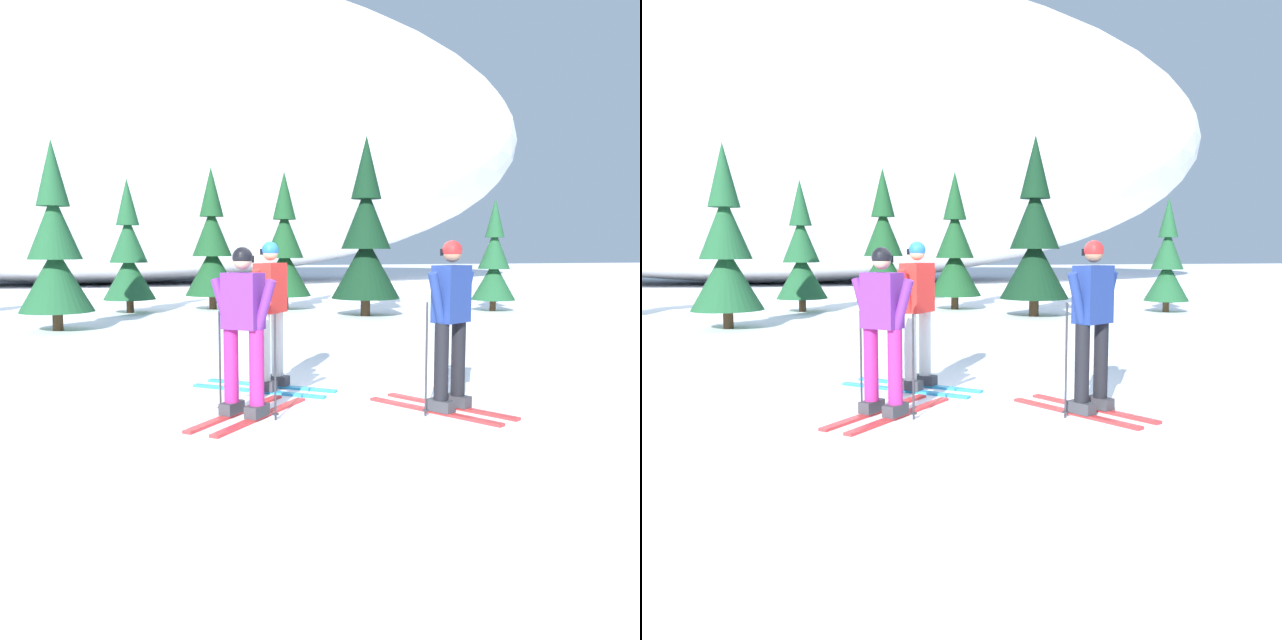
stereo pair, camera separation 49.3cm
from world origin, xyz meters
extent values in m
plane|color=white|center=(0.00, 0.00, 0.00)|extent=(120.00, 120.00, 0.00)
cube|color=red|center=(-1.28, -0.41, 0.01)|extent=(1.24, 1.33, 0.03)
cube|color=red|center=(-1.05, -0.62, 0.01)|extent=(1.24, 1.33, 0.03)
cube|color=#38383D|center=(-1.35, -0.48, 0.09)|extent=(0.29, 0.30, 0.12)
cube|color=#38383D|center=(-1.12, -0.69, 0.09)|extent=(0.29, 0.30, 0.12)
cylinder|color=#B7237A|center=(-1.35, -0.48, 0.53)|extent=(0.15, 0.15, 0.77)
cylinder|color=#B7237A|center=(-1.12, -0.69, 0.53)|extent=(0.15, 0.15, 0.77)
cube|color=#6B2889|center=(-1.23, -0.59, 1.20)|extent=(0.45, 0.44, 0.57)
cylinder|color=#6B2889|center=(-1.41, -0.42, 1.14)|extent=(0.27, 0.26, 0.58)
cylinder|color=#6B2889|center=(-1.06, -0.75, 1.14)|extent=(0.27, 0.26, 0.58)
sphere|color=tan|center=(-1.23, -0.59, 1.61)|extent=(0.19, 0.19, 0.19)
sphere|color=black|center=(-1.23, -0.59, 1.64)|extent=(0.21, 0.21, 0.21)
cube|color=black|center=(-1.18, -0.53, 1.62)|extent=(0.13, 0.13, 0.07)
cylinder|color=#2D2D33|center=(-1.44, -0.32, 0.54)|extent=(0.02, 0.02, 1.08)
cylinder|color=#2D2D33|center=(-1.44, -0.32, 0.06)|extent=(0.07, 0.07, 0.01)
cylinder|color=#2D2D33|center=(-0.95, -0.77, 0.54)|extent=(0.02, 0.02, 1.08)
cylinder|color=#2D2D33|center=(-0.95, -0.77, 0.06)|extent=(0.07, 0.07, 0.01)
cube|color=#2893CC|center=(-0.87, 0.57, 0.01)|extent=(1.43, 1.21, 0.03)
cube|color=#2893CC|center=(-0.65, 0.84, 0.01)|extent=(1.43, 1.21, 0.03)
cube|color=#38383D|center=(-0.79, 0.51, 0.09)|extent=(0.30, 0.29, 0.12)
cube|color=#38383D|center=(-0.57, 0.78, 0.09)|extent=(0.30, 0.29, 0.12)
cylinder|color=silver|center=(-0.79, 0.51, 0.55)|extent=(0.15, 0.15, 0.81)
cylinder|color=silver|center=(-0.57, 0.78, 0.55)|extent=(0.15, 0.15, 0.81)
cube|color=red|center=(-0.68, 0.64, 1.25)|extent=(0.46, 0.49, 0.60)
cylinder|color=red|center=(-0.86, 0.44, 1.20)|extent=(0.25, 0.27, 0.58)
cylinder|color=red|center=(-0.51, 0.85, 1.20)|extent=(0.25, 0.27, 0.58)
sphere|color=tan|center=(-0.68, 0.64, 1.68)|extent=(0.19, 0.19, 0.19)
sphere|color=#2366B2|center=(-0.68, 0.64, 1.71)|extent=(0.21, 0.21, 0.21)
cube|color=black|center=(-0.75, 0.69, 1.69)|extent=(0.12, 0.14, 0.07)
cylinder|color=#2D2D33|center=(-0.96, 0.41, 0.62)|extent=(0.02, 0.02, 1.24)
cylinder|color=#2D2D33|center=(-0.96, 0.41, 0.06)|extent=(0.07, 0.07, 0.01)
cylinder|color=#2D2D33|center=(-0.50, 0.96, 0.62)|extent=(0.02, 0.02, 1.24)
cylinder|color=#2D2D33|center=(-0.50, 0.96, 0.06)|extent=(0.07, 0.07, 0.01)
cube|color=red|center=(0.71, -0.93, 0.01)|extent=(0.88, 1.50, 0.03)
cube|color=red|center=(0.99, -0.78, 0.01)|extent=(0.88, 1.50, 0.03)
cube|color=#38383D|center=(0.76, -1.02, 0.09)|extent=(0.26, 0.31, 0.12)
cube|color=#38383D|center=(1.04, -0.87, 0.09)|extent=(0.26, 0.31, 0.12)
cylinder|color=black|center=(0.76, -1.02, 0.55)|extent=(0.15, 0.15, 0.81)
cylinder|color=black|center=(1.04, -0.87, 0.55)|extent=(0.15, 0.15, 0.81)
cube|color=navy|center=(0.90, -0.94, 1.25)|extent=(0.46, 0.40, 0.60)
cylinder|color=navy|center=(0.68, -1.06, 1.20)|extent=(0.29, 0.22, 0.58)
cylinder|color=navy|center=(1.12, -0.82, 1.20)|extent=(0.29, 0.22, 0.58)
sphere|color=#A37556|center=(0.90, -0.94, 1.68)|extent=(0.19, 0.19, 0.19)
sphere|color=red|center=(0.90, -0.94, 1.71)|extent=(0.21, 0.21, 0.21)
cube|color=black|center=(0.86, -0.87, 1.69)|extent=(0.15, 0.10, 0.07)
cylinder|color=#2D2D33|center=(0.57, -1.05, 0.59)|extent=(0.02, 0.02, 1.18)
cylinder|color=#2D2D33|center=(0.57, -1.05, 0.06)|extent=(0.07, 0.07, 0.01)
cylinder|color=#2D2D33|center=(1.17, -0.73, 0.59)|extent=(0.02, 0.02, 1.18)
cylinder|color=#2D2D33|center=(1.17, -0.73, 0.06)|extent=(0.07, 0.07, 0.01)
cylinder|color=#47301E|center=(-3.72, 7.74, 0.27)|extent=(0.21, 0.21, 0.54)
cone|color=#1E512D|center=(-3.72, 7.74, 1.09)|extent=(1.53, 1.53, 1.37)
cone|color=#1E512D|center=(-3.72, 7.74, 2.19)|extent=(1.10, 1.10, 1.37)
cone|color=#1E512D|center=(-3.72, 7.74, 3.28)|extent=(0.67, 0.67, 1.37)
cylinder|color=#47301E|center=(-2.22, 11.37, 0.24)|extent=(0.19, 0.19, 0.48)
cone|color=#1E512D|center=(-2.22, 11.37, 0.98)|extent=(1.38, 1.38, 1.24)
cone|color=#1E512D|center=(-2.22, 11.37, 1.97)|extent=(1.00, 1.00, 1.24)
cone|color=#1E512D|center=(-2.22, 11.37, 2.96)|extent=(0.61, 0.61, 1.24)
cylinder|color=#47301E|center=(0.06, 11.79, 0.27)|extent=(0.22, 0.22, 0.54)
cone|color=#194723|center=(0.06, 11.79, 1.09)|extent=(1.54, 1.54, 1.38)
cone|color=#194723|center=(0.06, 11.79, 2.20)|extent=(1.11, 1.11, 1.38)
cone|color=#194723|center=(0.06, 11.79, 3.31)|extent=(0.68, 0.68, 1.38)
cylinder|color=#47301E|center=(2.01, 11.14, 0.26)|extent=(0.21, 0.21, 0.52)
cone|color=#194723|center=(2.01, 11.14, 1.06)|extent=(1.49, 1.49, 1.34)
cone|color=#194723|center=(2.01, 11.14, 2.13)|extent=(1.08, 1.08, 1.34)
cone|color=#194723|center=(2.01, 11.14, 3.20)|extent=(0.66, 0.66, 1.34)
cylinder|color=#47301E|center=(3.57, 8.79, 0.31)|extent=(0.25, 0.25, 0.61)
cone|color=black|center=(3.57, 8.79, 1.24)|extent=(1.75, 1.75, 1.57)
cone|color=black|center=(3.57, 8.79, 2.50)|extent=(1.26, 1.26, 1.57)
cone|color=black|center=(3.57, 8.79, 3.76)|extent=(0.77, 0.77, 1.57)
cylinder|color=#47301E|center=(7.43, 9.05, 0.21)|extent=(0.17, 0.17, 0.42)
cone|color=#1E512D|center=(7.43, 9.05, 0.85)|extent=(1.20, 1.20, 1.07)
cone|color=#1E512D|center=(7.43, 9.05, 1.70)|extent=(0.86, 0.86, 1.07)
cone|color=#1E512D|center=(7.43, 9.05, 2.56)|extent=(0.53, 0.53, 1.07)
ellipsoid|color=white|center=(-3.27, 27.40, 7.44)|extent=(44.24, 20.70, 14.88)
camera|label=1|loc=(-2.39, -7.20, 1.73)|focal=37.40mm
camera|label=2|loc=(-1.91, -7.32, 1.73)|focal=37.40mm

